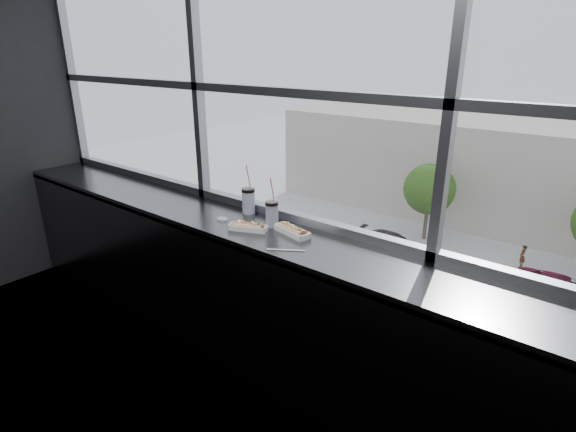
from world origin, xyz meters
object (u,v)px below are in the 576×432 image
Objects in this scene: soda_cup_right at (272,212)px; car_far_b at (564,287)px; tree_left at (429,189)px; car_near_b at (347,295)px; hotdog_tray_right at (292,230)px; loose_straw at (286,250)px; soda_cup_left at (248,199)px; pedestrian_b at (523,254)px; car_near_a at (283,270)px; car_far_a at (392,241)px; wrapper at (222,218)px; hotdog_tray_left at (248,227)px.

car_far_b is (0.28, 24.18, -11.16)m from soda_cup_right.
car_near_b is at bearing -86.99° from tree_left.
car_near_b is 0.96× the size of tree_left.
hotdog_tray_right is 1.26× the size of loose_straw.
soda_cup_left is at bearing -148.85° from car_near_b.
loose_straw is 30.13m from pedestrian_b.
soda_cup_right is 29.89m from pedestrian_b.
car_near_b is 4.41m from car_near_a.
car_far_b is at bearing -93.66° from car_far_a.
soda_cup_left is at bearing -177.97° from car_far_b.
wrapper is 0.02× the size of tree_left.
wrapper is 0.02× the size of car_far_b.
car_far_a is at bearing 111.62° from wrapper.
soda_cup_right is at bearing -71.78° from tree_left.
tree_left is at bearing 108.22° from soda_cup_right.
loose_straw is (0.34, -0.27, -0.10)m from soda_cup_right.
wrapper is 28.41m from car_far_a.
soda_cup_right is at bearing 109.38° from loose_straw.
loose_straw reaches higher than pedestrian_b.
pedestrian_b is (-2.79, 3.40, -0.08)m from car_far_b.
soda_cup_right reaches higher than car_far_b.
tree_left is at bearing -13.85° from car_far_a.
car_far_b reaches higher than pedestrian_b.
hotdog_tray_right reaches higher than car_far_b.
wrapper reaches higher than car_far_b.
car_far_b is 1.07× the size of car_near_b.
soda_cup_left is 0.07× the size of tree_left.
hotdog_tray_left is 0.05× the size of car_near_b.
car_far_b is 10.75m from tree_left.
hotdog_tray_right is 23.68m from car_near_a.
hotdog_tray_right is at bearing -147.61° from car_near_b.
hotdog_tray_left is 28.54m from car_far_a.
hotdog_tray_left is 0.93× the size of hotdog_tray_right.
soda_cup_left is (-0.24, 0.26, 0.09)m from hotdog_tray_left.
hotdog_tray_right is 0.16× the size of pedestrian_b.
hotdog_tray_right reaches higher than car_near_b.
tree_left reaches higher than car_near_a.
car_far_b is at bearing 88.48° from wrapper.
car_near_b is at bearing 94.95° from hotdog_tray_left.
wrapper is at bearing -178.07° from car_far_b.
wrapper is 0.05× the size of pedestrian_b.
hotdog_tray_right is 0.05× the size of car_near_a.
soda_cup_right reaches higher than hotdog_tray_left.
car_far_b is (0.64, 24.32, -11.07)m from wrapper.
loose_straw is at bearing -36.33° from hotdog_tray_left.
loose_straw is 0.13× the size of pedestrian_b.
soda_cup_left reaches higher than loose_straw.
loose_straw is at bearing -47.67° from hotdog_tray_right.
loose_straw reaches higher than car_near_a.
hotdog_tray_left reaches higher than car_far_b.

